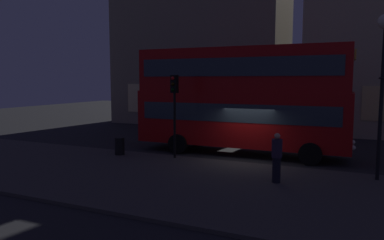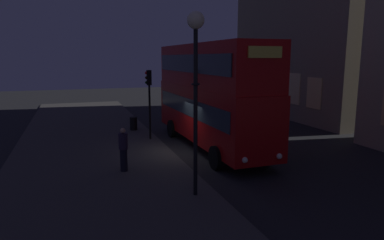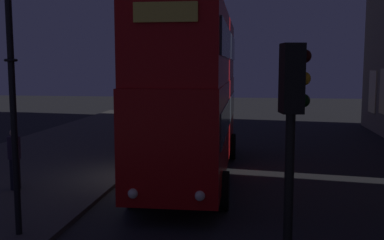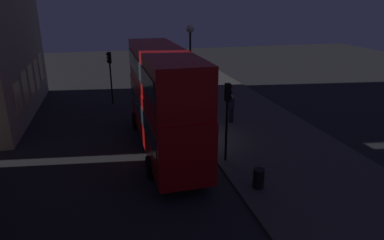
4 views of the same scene
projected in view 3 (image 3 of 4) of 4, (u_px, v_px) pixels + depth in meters
ground_plane at (148, 179)px, 15.26m from camera, size 80.00×80.00×0.00m
sidewalk_slab at (19, 173)px, 15.88m from camera, size 44.00×7.71×0.12m
double_decker_bus at (194, 88)px, 15.49m from camera, size 11.03×2.87×5.50m
traffic_light_near_kerb at (134, 87)px, 18.23m from camera, size 0.34×0.37×3.99m
traffic_light_far_side at (292, 138)px, 5.58m from camera, size 0.36×0.38×4.09m
street_lamp at (9, 19)px, 9.44m from camera, size 0.57×0.57×6.13m
pedestrian at (15, 159)px, 13.50m from camera, size 0.38×0.38×1.83m
litter_bin at (141, 135)px, 21.42m from camera, size 0.48×0.48×0.87m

